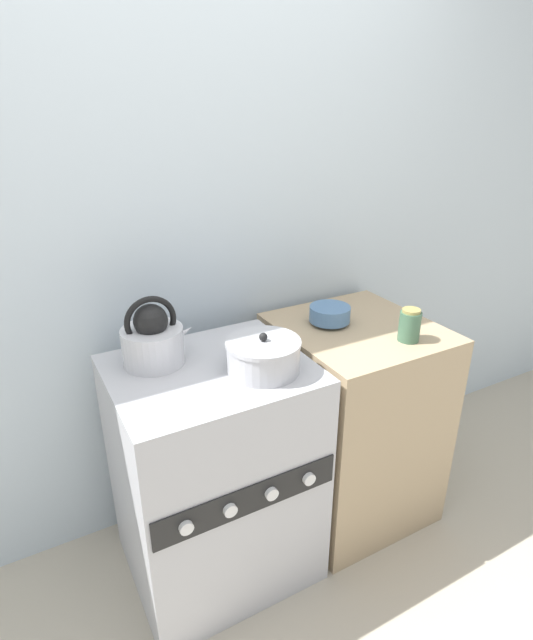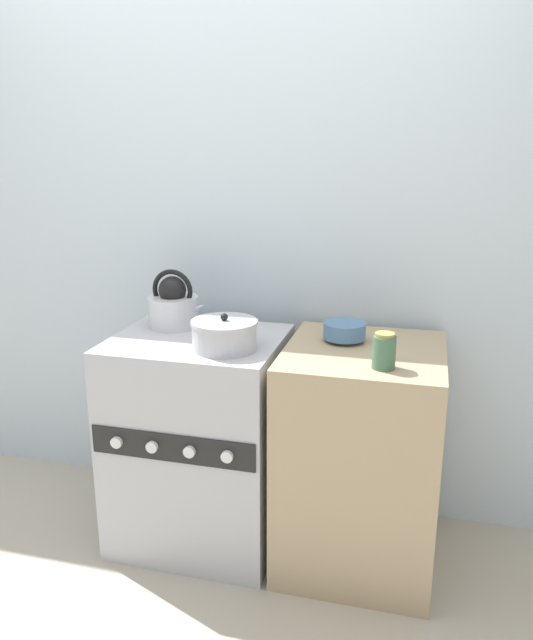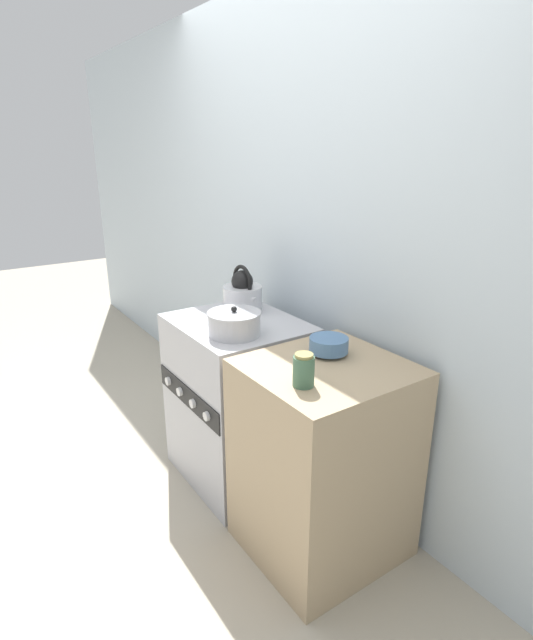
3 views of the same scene
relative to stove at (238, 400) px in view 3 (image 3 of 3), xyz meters
The scene contains 8 objects.
ground_plane 0.53m from the stove, 90.00° to the right, with size 12.00×12.00×0.00m, color #B2A893.
wall_back 0.91m from the stove, 90.00° to the left, with size 7.00×0.06×2.50m.
stove is the anchor object (origin of this frame).
counter 0.66m from the stove, ahead, with size 0.59×0.63×0.88m.
kettle 0.57m from the stove, 139.44° to the left, with size 0.26×0.21×0.24m.
cooking_pot 0.53m from the stove, 34.16° to the right, with size 0.25×0.25×0.14m.
enamel_bowl 0.75m from the stove, 10.93° to the left, with size 0.16×0.16×0.07m.
storage_jar 0.91m from the stove, 12.06° to the right, with size 0.08×0.08×0.13m.
Camera 3 is at (2.03, -0.91, 1.71)m, focal length 28.00 mm.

